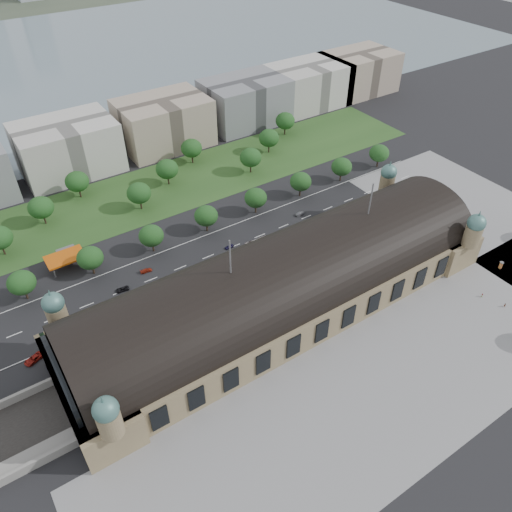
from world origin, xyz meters
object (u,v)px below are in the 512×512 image
parked_car_3 (155,306)px  bus_mid (261,243)px  bus_west (217,272)px  advertising_column (501,265)px  bus_east (266,250)px  traffic_car_5 (300,214)px  parked_car_6 (134,313)px  traffic_car_6 (353,210)px  pedestrian_1 (505,305)px  parked_car_0 (51,348)px  pedestrian_0 (482,295)px  traffic_car_3 (146,271)px  parked_car_5 (150,306)px  parked_car_4 (100,330)px  petrol_station (66,255)px  traffic_car_4 (229,247)px  parked_car_2 (104,326)px  parked_car_1 (34,359)px  traffic_car_2 (122,289)px

parked_car_3 → bus_mid: (49.08, 7.75, 1.08)m
bus_west → advertising_column: bus_west is taller
bus_east → advertising_column: 88.37m
traffic_car_5 → parked_car_6: bearing=96.4°
traffic_car_6 → pedestrian_1: bearing=-0.9°
parked_car_0 → pedestrian_0: (132.78, -59.72, 0.05)m
parked_car_0 → traffic_car_6: bearing=56.8°
pedestrian_0 → pedestrian_1: bearing=-91.1°
traffic_car_6 → bus_mid: bus_mid is taller
traffic_car_3 → parked_car_5: bearing=165.8°
advertising_column → pedestrian_0: advertising_column is taller
pedestrian_0 → parked_car_0: bearing=136.9°
traffic_car_3 → bus_mid: (44.05, -11.04, 1.18)m
parked_car_5 → parked_car_6: parked_car_5 is taller
parked_car_4 → bus_west: size_ratio=0.41×
petrol_station → parked_car_0: 44.08m
petrol_station → traffic_car_6: 118.62m
parked_car_6 → parked_car_5: bearing=62.2°
parked_car_6 → pedestrian_1: bearing=30.2°
traffic_car_4 → parked_car_0: parked_car_0 is taller
traffic_car_4 → parked_car_6: parked_car_6 is taller
parked_car_5 → advertising_column: size_ratio=2.06×
pedestrian_0 → parked_car_2: bearing=133.8°
traffic_car_4 → pedestrian_1: 101.43m
parked_car_2 → traffic_car_4: bearing=64.2°
traffic_car_4 → traffic_car_6: (57.82, -7.87, 0.00)m
parked_car_1 → parked_car_5: parked_car_1 is taller
parked_car_2 → parked_car_4: size_ratio=1.28×
bus_mid → advertising_column: 90.69m
pedestrian_1 → traffic_car_3: bearing=82.2°
parked_car_2 → petrol_station: bearing=140.1°
bus_east → traffic_car_3: bearing=64.7°
parked_car_4 → parked_car_5: 18.42m
petrol_station → parked_car_5: (15.97, -40.28, -2.13)m
traffic_car_4 → parked_car_5: (-39.54, -13.19, 0.18)m
traffic_car_5 → traffic_car_6: bearing=-121.2°
pedestrian_0 → bus_west: bearing=120.4°
petrol_station → parked_car_3: size_ratio=3.20×
parked_car_0 → pedestrian_1: size_ratio=2.55×
traffic_car_2 → parked_car_4: parked_car_4 is taller
parked_car_0 → bus_east: bearing=56.0°
traffic_car_2 → traffic_car_6: size_ratio=1.02×
traffic_car_5 → parked_car_6: 84.31m
bus_mid → pedestrian_0: size_ratio=8.43×
petrol_station → traffic_car_5: petrol_station is taller
parked_car_4 → advertising_column: 146.11m
bus_west → traffic_car_3: bearing=54.9°
traffic_car_6 → parked_car_3: bearing=-90.5°
petrol_station → parked_car_2: bearing=-90.9°
parked_car_5 → pedestrian_0: bearing=26.7°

